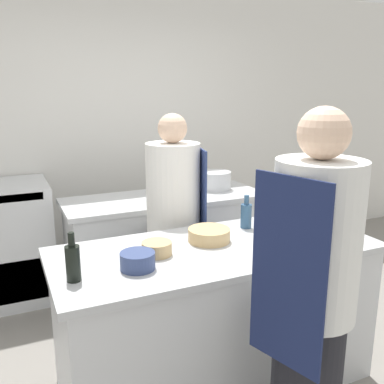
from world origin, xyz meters
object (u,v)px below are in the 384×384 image
chef_at_prep_near (311,301)px  bottle_olive_oil (73,262)px  chef_at_stove (174,226)px  bowl_prep_small (208,235)px  bowl_wooden_salad (307,240)px  bottle_wine (246,215)px  bowl_ceramic_blue (157,248)px  stockpot (215,180)px  bowl_mixing_large (138,261)px  bottle_vinegar (335,227)px

chef_at_prep_near → bottle_olive_oil: 1.12m
chef_at_stove → bowl_prep_small: bearing=11.0°
bowl_wooden_salad → chef_at_prep_near: bearing=-127.0°
chef_at_prep_near → bottle_wine: (0.23, 0.93, 0.12)m
chef_at_prep_near → bottle_wine: size_ratio=7.80×
bowl_ceramic_blue → stockpot: bearing=51.2°
bottle_olive_oil → bowl_wooden_salad: size_ratio=1.46×
bottle_wine → bowl_ceramic_blue: (-0.70, -0.20, -0.05)m
chef_at_stove → bowl_wooden_salad: chef_at_stove is taller
bowl_mixing_large → chef_at_stove: bearing=56.9°
chef_at_stove → bowl_ceramic_blue: size_ratio=9.67×
bowl_wooden_salad → bowl_ceramic_blue: bearing=166.4°
bowl_prep_small → bowl_ceramic_blue: 0.36m
bottle_vinegar → bottle_wine: size_ratio=1.24×
chef_at_stove → stockpot: size_ratio=5.61×
bottle_olive_oil → bottle_wine: size_ratio=1.11×
bowl_mixing_large → bowl_ceramic_blue: bowl_mixing_large is taller
bottle_olive_oil → bowl_wooden_salad: bottle_olive_oil is taller
chef_at_stove → bottle_wine: chef_at_stove is taller
chef_at_stove → bottle_olive_oil: chef_at_stove is taller
bottle_wine → bowl_wooden_salad: 0.45m
bowl_ceramic_blue → bottle_vinegar: bearing=-15.5°
bottle_vinegar → bowl_prep_small: size_ratio=1.08×
bottle_wine → bowl_mixing_large: 0.92m
bottle_vinegar → stockpot: bearing=89.5°
chef_at_prep_near → bowl_wooden_salad: (0.40, 0.52, 0.06)m
chef_at_prep_near → chef_at_stove: bearing=-12.8°
chef_at_prep_near → bowl_prep_small: chef_at_prep_near is taller
bowl_ceramic_blue → bowl_wooden_salad: bearing=-13.6°
bottle_vinegar → bowl_prep_small: 0.74m
bottle_vinegar → bowl_wooden_salad: size_ratio=1.63×
bowl_prep_small → bottle_wine: bearing=20.4°
bottle_olive_oil → bowl_ceramic_blue: size_ratio=1.46×
chef_at_stove → stockpot: chef_at_stove is taller
chef_at_prep_near → stockpot: 2.08m
bowl_prep_small → bottle_olive_oil: bearing=-165.3°
bottle_vinegar → stockpot: bottle_vinegar is taller
chef_at_prep_near → bowl_prep_small: (-0.12, 0.81, 0.07)m
chef_at_prep_near → bowl_ceramic_blue: (-0.47, 0.73, 0.07)m
chef_at_prep_near → bottle_olive_oil: size_ratio=7.06×
bowl_wooden_salad → stockpot: size_ratio=0.58×
stockpot → bowl_ceramic_blue: bearing=-128.8°
bowl_prep_small → bowl_mixing_large: bearing=-157.4°
chef_at_prep_near → bowl_wooden_salad: 0.66m
chef_at_stove → bottle_wine: 0.60m
chef_at_prep_near → bottle_vinegar: bearing=-66.6°
bowl_ceramic_blue → bowl_wooden_salad: (0.87, -0.21, -0.01)m
chef_at_stove → bowl_ceramic_blue: chef_at_stove is taller
bottle_vinegar → bowl_ceramic_blue: size_ratio=1.63×
bowl_mixing_large → bottle_wine: bearing=21.7°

